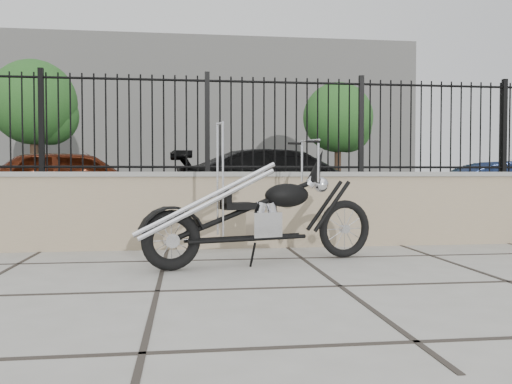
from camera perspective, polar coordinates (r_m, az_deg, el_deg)
name	(u,v)px	position (r m, az deg, el deg)	size (l,w,h in m)	color
ground_plane	(340,286)	(4.62, 8.86, -9.79)	(90.00, 90.00, 0.00)	#99968E
parking_lot	(227,203)	(16.92, -3.08, -1.20)	(30.00, 30.00, 0.00)	black
retaining_wall	(285,209)	(6.97, 3.12, -1.81)	(14.00, 0.36, 0.96)	gray
iron_fence	(286,125)	(6.99, 3.13, 7.07)	(14.00, 0.08, 1.20)	black
background_building	(208,119)	(31.02, -5.06, 7.65)	(22.00, 6.00, 8.00)	beige
chopper_motorcycle	(260,193)	(5.57, 0.40, -0.11)	(2.46, 0.43, 1.48)	black
car_red	(77,184)	(11.48, -18.28, 0.79)	(1.70, 4.23, 1.44)	#4A190A
car_black	(288,183)	(11.87, 3.36, 0.96)	(2.04, 5.02, 1.46)	black
bollard_a	(102,203)	(8.87, -15.93, -1.13)	(0.11, 0.11, 0.94)	#0D32C9
bollard_b	(448,199)	(10.41, 19.59, -0.72)	(0.11, 0.11, 0.94)	#0C42C2
tree_left	(34,98)	(21.83, -22.38, 9.09)	(3.13, 3.13, 5.27)	#382619
tree_right	(338,114)	(22.05, 8.62, 8.09)	(2.78, 2.78, 4.70)	#382619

